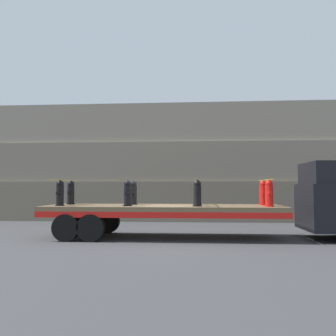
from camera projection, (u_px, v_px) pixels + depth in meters
ground_plane at (164, 238)px, 13.45m from camera, size 120.00×120.00×0.00m
rock_cliff at (176, 163)px, 21.32m from camera, size 60.00×3.30×6.39m
flatbed_trailer at (148, 211)px, 13.55m from camera, size 8.49×2.69×1.16m
fire_hydrant_black_near_0 at (60, 193)px, 13.25m from camera, size 0.33×0.51×0.91m
fire_hydrant_black_far_0 at (71, 193)px, 14.39m from camera, size 0.33×0.51×0.91m
fire_hydrant_black_near_1 at (128, 193)px, 13.06m from camera, size 0.33×0.51×0.91m
fire_hydrant_black_far_1 at (133, 193)px, 14.20m from camera, size 0.33×0.51×0.91m
fire_hydrant_black_near_2 at (197, 193)px, 12.87m from camera, size 0.33×0.51×0.91m
fire_hydrant_black_far_2 at (197, 193)px, 14.01m from camera, size 0.33×0.51×0.91m
fire_hydrant_red_near_3 at (269, 194)px, 12.68m from camera, size 0.33×0.51×0.91m
fire_hydrant_red_far_3 at (263, 193)px, 13.82m from camera, size 0.33×0.51×0.91m
cargo_strap_rear at (66, 180)px, 13.84m from camera, size 0.05×2.80×0.01m
cargo_strap_middle at (197, 180)px, 13.47m from camera, size 0.05×2.80×0.01m
cargo_strap_front at (266, 180)px, 13.28m from camera, size 0.05×2.80×0.01m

